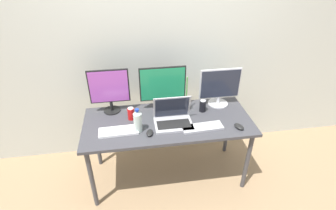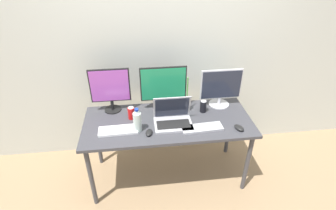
{
  "view_description": "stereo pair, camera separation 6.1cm",
  "coord_description": "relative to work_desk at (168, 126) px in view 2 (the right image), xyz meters",
  "views": [
    {
      "loc": [
        -0.32,
        -2.08,
        2.23
      ],
      "look_at": [
        0.0,
        0.0,
        0.92
      ],
      "focal_mm": 28.0,
      "sensor_mm": 36.0,
      "label": 1
    },
    {
      "loc": [
        -0.26,
        -2.09,
        2.23
      ],
      "look_at": [
        0.0,
        0.0,
        0.92
      ],
      "focal_mm": 28.0,
      "sensor_mm": 36.0,
      "label": 2
    }
  ],
  "objects": [
    {
      "name": "ground_plane",
      "position": [
        0.0,
        0.0,
        -0.67
      ],
      "size": [
        16.0,
        16.0,
        0.0
      ],
      "primitive_type": "plane",
      "color": "#9E7F5B"
    },
    {
      "name": "wall_back",
      "position": [
        0.0,
        0.59,
        0.63
      ],
      "size": [
        7.0,
        0.08,
        2.6
      ],
      "primitive_type": "cube",
      "color": "silver",
      "rests_on": "ground"
    },
    {
      "name": "work_desk",
      "position": [
        0.0,
        0.0,
        0.0
      ],
      "size": [
        1.64,
        0.7,
        0.74
      ],
      "color": "#424247",
      "rests_on": "ground"
    },
    {
      "name": "monitor_left",
      "position": [
        -0.55,
        0.26,
        0.32
      ],
      "size": [
        0.4,
        0.17,
        0.46
      ],
      "color": "black",
      "rests_on": "work_desk"
    },
    {
      "name": "monitor_center",
      "position": [
        -0.02,
        0.24,
        0.32
      ],
      "size": [
        0.47,
        0.19,
        0.46
      ],
      "color": "black",
      "rests_on": "work_desk"
    },
    {
      "name": "monitor_right",
      "position": [
        0.58,
        0.23,
        0.28
      ],
      "size": [
        0.43,
        0.21,
        0.41
      ],
      "color": "silver",
      "rests_on": "work_desk"
    },
    {
      "name": "laptop_silver",
      "position": [
        0.04,
        -0.04,
        0.13
      ],
      "size": [
        0.36,
        0.26,
        0.27
      ],
      "color": "#B7B7BC",
      "rests_on": "work_desk"
    },
    {
      "name": "keyboard_main",
      "position": [
        0.3,
        -0.17,
        0.08
      ],
      "size": [
        0.39,
        0.15,
        0.02
      ],
      "primitive_type": "cube",
      "rotation": [
        0.0,
        0.0,
        0.06
      ],
      "color": "#B2B2B7",
      "rests_on": "work_desk"
    },
    {
      "name": "keyboard_aux",
      "position": [
        -0.48,
        -0.11,
        0.08
      ],
      "size": [
        0.37,
        0.15,
        0.02
      ],
      "primitive_type": "cube",
      "rotation": [
        0.0,
        0.0,
        0.03
      ],
      "color": "white",
      "rests_on": "work_desk"
    },
    {
      "name": "mouse_by_keyboard",
      "position": [
        -0.2,
        -0.19,
        0.08
      ],
      "size": [
        0.08,
        0.11,
        0.03
      ],
      "primitive_type": "ellipsoid",
      "rotation": [
        0.0,
        0.0,
        -0.21
      ],
      "color": "black",
      "rests_on": "work_desk"
    },
    {
      "name": "mouse_by_laptop",
      "position": [
        0.64,
        -0.22,
        0.08
      ],
      "size": [
        0.1,
        0.13,
        0.03
      ],
      "primitive_type": "ellipsoid",
      "rotation": [
        0.0,
        0.0,
        0.37
      ],
      "color": "black",
      "rests_on": "work_desk"
    },
    {
      "name": "water_bottle",
      "position": [
        -0.3,
        -0.12,
        0.18
      ],
      "size": [
        0.08,
        0.08,
        0.24
      ],
      "color": "silver",
      "rests_on": "work_desk"
    },
    {
      "name": "soda_can_near_keyboard",
      "position": [
        -0.35,
        0.08,
        0.13
      ],
      "size": [
        0.07,
        0.07,
        0.13
      ],
      "color": "red",
      "rests_on": "work_desk"
    },
    {
      "name": "soda_can_by_laptop",
      "position": [
        0.38,
        0.12,
        0.13
      ],
      "size": [
        0.07,
        0.07,
        0.13
      ],
      "color": "black",
      "rests_on": "work_desk"
    },
    {
      "name": "bamboo_vase",
      "position": [
        0.22,
        0.17,
        0.15
      ],
      "size": [
        0.07,
        0.07,
        0.37
      ],
      "color": "#B2D1B7",
      "rests_on": "work_desk"
    }
  ]
}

